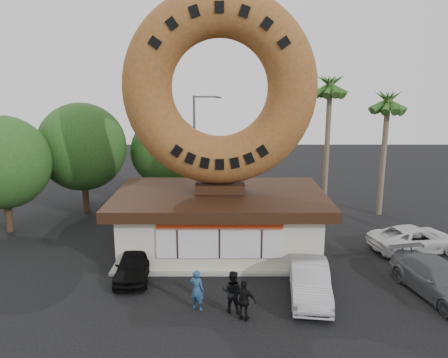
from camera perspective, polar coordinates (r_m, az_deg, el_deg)
ground at (r=18.95m, az=-0.67°, el=-16.15°), size 90.00×90.00×0.00m
donut_shop at (r=23.73m, az=-0.52°, el=-5.31°), size 11.20×7.20×3.80m
giant_donut at (r=22.54m, az=-0.56°, el=11.78°), size 9.88×2.52×9.88m
tree_west at (r=31.43m, az=-18.05°, el=4.00°), size 6.00×6.00×7.65m
tree_mid at (r=32.24m, az=-7.53°, el=3.63°), size 5.20×5.20×6.63m
tree_far at (r=29.17m, az=-26.96°, el=1.93°), size 5.60×5.60×7.14m
palm_near at (r=31.41m, az=13.68°, el=11.19°), size 2.60×2.60×9.75m
palm_far at (r=31.03m, az=20.60°, el=8.99°), size 2.60×2.60×8.75m
street_lamp at (r=32.95m, az=-3.62°, el=4.73°), size 2.11×0.20×8.00m
person_left at (r=18.29m, az=-3.56°, el=-14.25°), size 0.74×0.64×1.72m
person_center at (r=18.11m, az=1.09°, el=-14.48°), size 1.00×0.87×1.75m
person_right at (r=17.56m, az=2.64°, el=-15.59°), size 1.06×0.72×1.66m
car_black at (r=21.40m, az=-11.71°, el=-10.90°), size 1.73×3.90×1.31m
car_silver at (r=19.57m, az=11.12°, el=-12.95°), size 2.07×4.67×1.49m
car_grey at (r=21.47m, az=26.23°, el=-11.71°), size 3.13×5.43×1.48m
car_white at (r=26.15m, az=23.67°, el=-7.18°), size 5.36×3.32×1.39m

